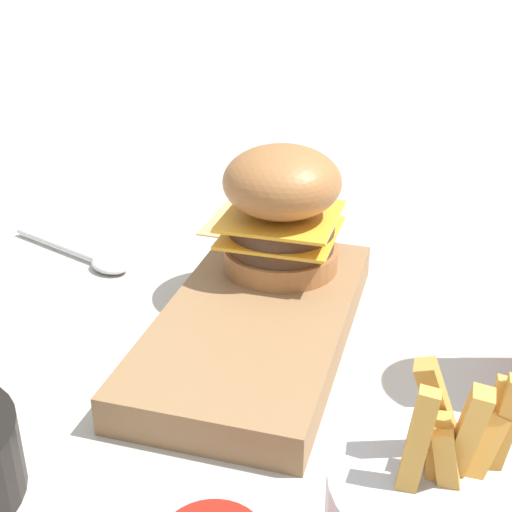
# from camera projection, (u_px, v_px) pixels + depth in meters

# --- Properties ---
(ground_plane) EXTENTS (6.00, 6.00, 0.00)m
(ground_plane) POSITION_uv_depth(u_px,v_px,m) (274.00, 327.00, 0.64)
(ground_plane) COLOR #B7B2A8
(serving_board) EXTENTS (0.30, 0.15, 0.03)m
(serving_board) POSITION_uv_depth(u_px,v_px,m) (256.00, 325.00, 0.61)
(serving_board) COLOR olive
(serving_board) RESTS_ON ground_plane
(burger) EXTENTS (0.11, 0.11, 0.12)m
(burger) POSITION_uv_depth(u_px,v_px,m) (282.00, 208.00, 0.65)
(burger) COLOR #9E6638
(burger) RESTS_ON serving_board
(spoon) EXTENTS (0.08, 0.17, 0.01)m
(spoon) POSITION_uv_depth(u_px,v_px,m) (95.00, 259.00, 0.74)
(spoon) COLOR silver
(spoon) RESTS_ON ground_plane
(parchment_square) EXTENTS (0.13, 0.13, 0.00)m
(parchment_square) POSITION_uv_depth(u_px,v_px,m) (264.00, 220.00, 0.85)
(parchment_square) COLOR tan
(parchment_square) RESTS_ON ground_plane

